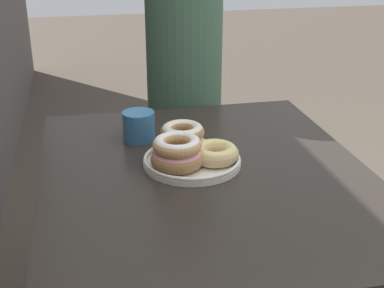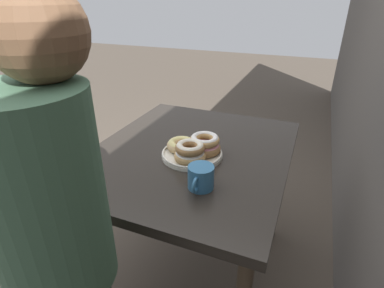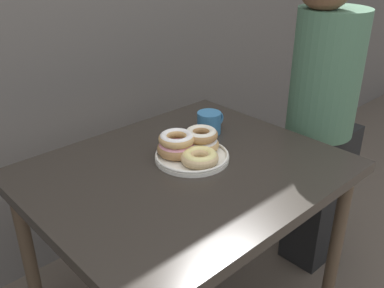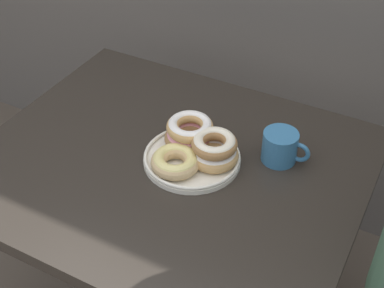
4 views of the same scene
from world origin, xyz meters
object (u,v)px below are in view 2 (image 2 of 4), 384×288
Objects in this scene: coffee_mug at (201,177)px; person_figure at (55,272)px; donut_plate at (194,149)px; dining_table at (191,166)px.

person_figure is (0.47, -0.23, -0.07)m from coffee_mug.
coffee_mug is at bearing 153.86° from person_figure.
donut_plate is at bearing -151.83° from coffee_mug.
person_figure reaches higher than dining_table.
person_figure reaches higher than coffee_mug.
person_figure is at bearing -26.14° from coffee_mug.
coffee_mug is (0.26, 0.14, 0.13)m from dining_table.
coffee_mug is at bearing 29.02° from dining_table.
dining_table is 0.32m from coffee_mug.
coffee_mug is at bearing 28.17° from donut_plate.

